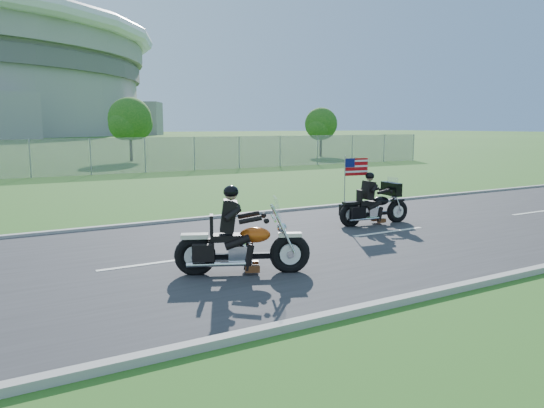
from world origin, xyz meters
TOP-DOWN VIEW (x-y plane):
  - ground at (0.00, 0.00)m, footprint 420.00×420.00m
  - road at (0.00, 0.00)m, footprint 120.00×8.00m
  - curb_north at (0.00, 4.05)m, footprint 120.00×0.18m
  - curb_south at (0.00, -4.05)m, footprint 120.00×0.18m
  - tree_fence_near at (6.04, 30.04)m, footprint 3.52×3.28m
  - tree_fence_far at (22.04, 28.03)m, footprint 3.08×2.87m
  - motorcycle_lead at (-0.88, -1.45)m, footprint 2.29×1.26m
  - motorcycle_follow at (4.39, 1.00)m, footprint 2.16×0.76m

SIDE VIEW (x-z plane):
  - ground at x=0.00m, z-range 0.00..0.00m
  - road at x=0.00m, z-range 0.00..0.04m
  - curb_north at x=0.00m, z-range -0.01..0.11m
  - curb_south at x=0.00m, z-range -0.01..0.11m
  - motorcycle_follow at x=4.39m, z-range -0.40..1.40m
  - motorcycle_lead at x=-0.88m, z-range -0.30..1.34m
  - tree_fence_far at x=22.04m, z-range 0.54..4.74m
  - tree_fence_near at x=6.04m, z-range 0.60..5.35m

